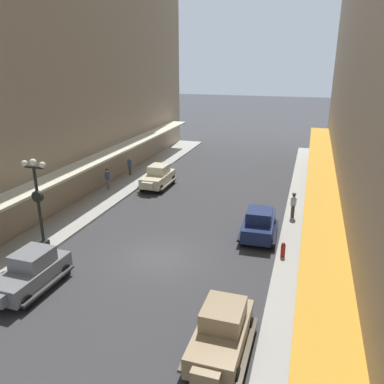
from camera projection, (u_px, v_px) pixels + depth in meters
ground_plane at (160, 258)px, 20.95m from camera, size 200.00×200.00×0.00m
sidewalk_left at (41, 239)px, 23.00m from camera, size 3.00×60.00×0.15m
sidewalk_right at (303, 278)px, 18.85m from camera, size 3.00×60.00×0.15m
parked_car_0 at (259, 223)px, 23.10m from camera, size 2.28×4.31×1.84m
parked_car_1 at (222, 330)px, 13.92m from camera, size 2.17×4.27×1.84m
parked_car_2 at (158, 176)px, 32.27m from camera, size 2.18×4.27×1.84m
parked_car_3 at (31, 271)px, 17.83m from camera, size 2.23×4.29×1.84m
lamp_post_with_clock at (38, 201)px, 20.71m from camera, size 1.42×0.44×5.16m
fire_hydrant at (283, 250)px, 20.65m from camera, size 0.24×0.24×0.82m
pedestrian_0 at (108, 179)px, 31.29m from camera, size 0.36×0.28×1.67m
pedestrian_1 at (321, 162)px, 36.36m from camera, size 0.36×0.28×1.67m
pedestrian_2 at (311, 171)px, 33.69m from camera, size 0.36×0.24×1.64m
pedestrian_3 at (130, 166)px, 35.14m from camera, size 0.36×0.24×1.64m
pedestrian_4 at (293, 205)px, 25.70m from camera, size 0.36×0.28×1.67m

